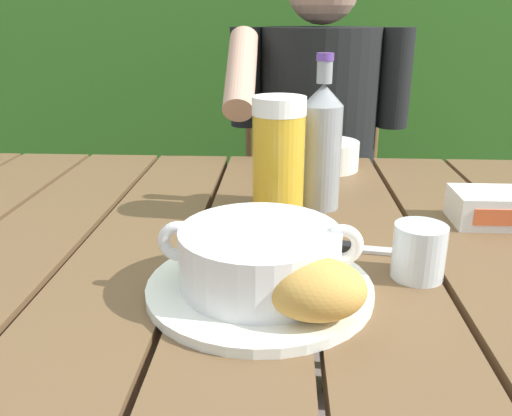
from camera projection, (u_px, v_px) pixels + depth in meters
name	position (u px, v px, depth m)	size (l,w,h in m)	color
dining_table	(251.00, 288.00, 0.80)	(1.48, 0.99, 0.72)	brown
chair_near_diner	(312.00, 202.00, 1.73)	(0.45, 0.45, 0.90)	brown
person_eating	(317.00, 138.00, 1.46)	(0.48, 0.47, 1.21)	black
serving_plate	(260.00, 287.00, 0.63)	(0.27, 0.27, 0.01)	white
soup_bowl	(260.00, 255.00, 0.62)	(0.24, 0.19, 0.08)	white
bread_roll	(316.00, 289.00, 0.55)	(0.11, 0.08, 0.06)	gold
beer_glass	(278.00, 159.00, 0.84)	(0.08, 0.08, 0.20)	gold
beer_bottle	(322.00, 145.00, 0.88)	(0.07, 0.07, 0.26)	gray
water_glass_small	(419.00, 251.00, 0.66)	(0.07, 0.07, 0.07)	silver
butter_tub	(491.00, 207.00, 0.84)	(0.12, 0.09, 0.05)	white
table_knife	(355.00, 248.00, 0.74)	(0.16, 0.04, 0.01)	silver
diner_bowl	(328.00, 155.00, 1.13)	(0.13, 0.13, 0.06)	white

